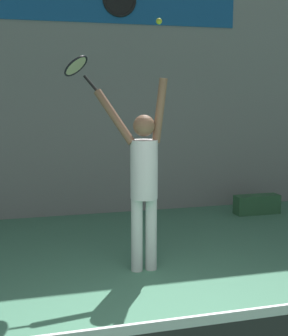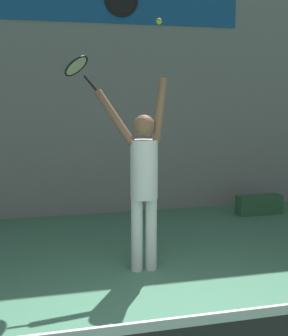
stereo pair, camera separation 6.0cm
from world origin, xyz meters
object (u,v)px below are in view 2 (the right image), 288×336
object	(u,v)px
tennis_ball	(159,21)
equipment_bag	(259,205)
tennis_player	(143,175)
tennis_racket	(78,68)

from	to	relation	value
tennis_ball	equipment_bag	xyz separation A→B (m)	(2.38, 2.09, -2.60)
tennis_player	tennis_ball	world-z (taller)	tennis_ball
tennis_racket	equipment_bag	xyz separation A→B (m)	(3.19, 1.60, -2.14)
tennis_racket	tennis_ball	world-z (taller)	tennis_ball
tennis_racket	tennis_ball	bearing A→B (deg)	-30.78
tennis_racket	tennis_ball	distance (m)	1.05
tennis_racket	equipment_bag	distance (m)	4.16
tennis_racket	equipment_bag	size ratio (longest dim) A/B	0.55
tennis_player	tennis_racket	distance (m)	1.42
equipment_bag	tennis_racket	bearing A→B (deg)	-153.33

